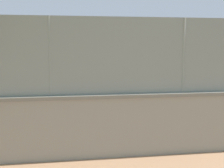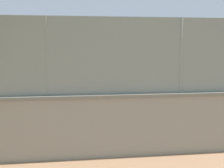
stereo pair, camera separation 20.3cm
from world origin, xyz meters
The scene contains 4 objects.
ground_plane centered at (0.00, 0.00, 0.00)m, with size 260.00×260.00×0.00m, color tan.
perimeter_wall centered at (0.12, 10.86, 0.73)m, with size 31.33×0.50×1.44m.
fence_panel_on_wall centered at (0.12, 10.86, 2.31)m, with size 30.78×0.18×1.74m.
player_baseline_waiting centered at (3.41, 4.19, 0.94)m, with size 1.25×0.72×1.59m.
Camera 2 is at (2.87, 18.14, 2.54)m, focal length 52.44 mm.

